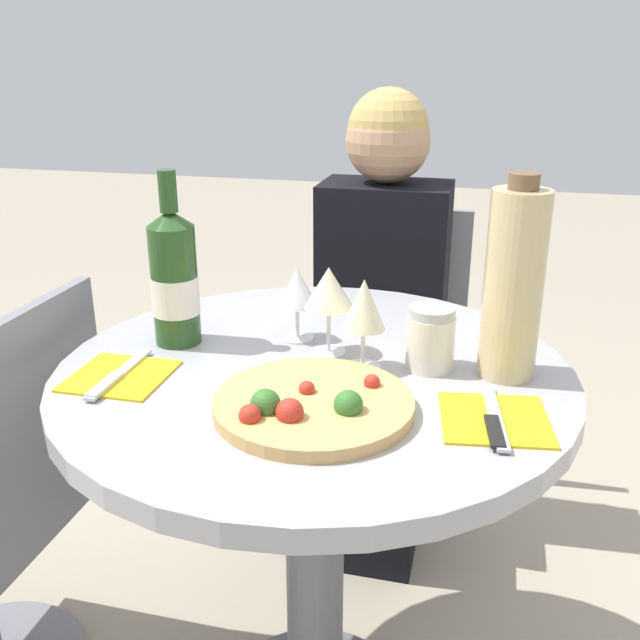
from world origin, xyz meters
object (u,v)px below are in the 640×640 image
object	(u,v)px
dining_table	(314,454)
seated_diner	(378,338)
wine_bottle	(174,279)
chair_behind_diner	(385,369)
tall_carafe	(514,284)
pizza_large	(312,404)

from	to	relation	value
dining_table	seated_diner	xyz separation A→B (m)	(0.00, 0.66, -0.04)
dining_table	wine_bottle	xyz separation A→B (m)	(-0.26, 0.05, 0.28)
chair_behind_diner	tall_carafe	size ratio (longest dim) A/B	2.61
seated_diner	pizza_large	xyz separation A→B (m)	(0.03, -0.82, 0.22)
wine_bottle	tall_carafe	size ratio (longest dim) A/B	0.95
dining_table	chair_behind_diner	bearing A→B (deg)	89.87
wine_bottle	chair_behind_diner	bearing A→B (deg)	70.64
chair_behind_diner	seated_diner	world-z (taller)	seated_diner
tall_carafe	wine_bottle	bearing A→B (deg)	179.94
chair_behind_diner	seated_diner	bearing A→B (deg)	90.00
chair_behind_diner	tall_carafe	distance (m)	0.96
chair_behind_diner	pizza_large	distance (m)	1.02
dining_table	chair_behind_diner	size ratio (longest dim) A/B	1.01
dining_table	tall_carafe	xyz separation A→B (m)	(0.31, 0.05, 0.32)
seated_diner	wine_bottle	bearing A→B (deg)	66.77
wine_bottle	tall_carafe	xyz separation A→B (m)	(0.57, -0.00, 0.03)
dining_table	seated_diner	bearing A→B (deg)	89.85
chair_behind_diner	seated_diner	size ratio (longest dim) A/B	0.72
dining_table	chair_behind_diner	xyz separation A→B (m)	(0.00, 0.80, -0.19)
chair_behind_diner	tall_carafe	bearing A→B (deg)	111.98
pizza_large	chair_behind_diner	bearing A→B (deg)	92.03
wine_bottle	tall_carafe	distance (m)	0.57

